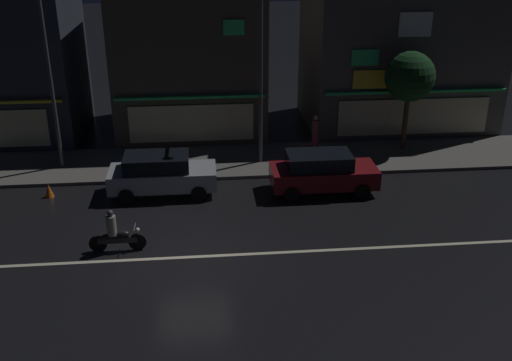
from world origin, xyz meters
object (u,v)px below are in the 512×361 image
(pedestrian_on_sidewalk, at_px, (315,134))
(parked_car_trailing, at_px, (322,172))
(motorcycle_following, at_px, (115,234))
(streetlamp_west, at_px, (47,64))
(streetlamp_mid, at_px, (261,65))
(traffic_cone, at_px, (49,191))
(parked_car_near_kerb, at_px, (161,173))

(pedestrian_on_sidewalk, bearing_deg, parked_car_trailing, 57.60)
(motorcycle_following, bearing_deg, streetlamp_west, 110.96)
(streetlamp_west, height_order, streetlamp_mid, streetlamp_west)
(parked_car_trailing, relative_size, traffic_cone, 7.82)
(parked_car_near_kerb, distance_m, traffic_cone, 4.56)
(streetlamp_west, distance_m, pedestrian_on_sidewalk, 12.31)
(pedestrian_on_sidewalk, height_order, traffic_cone, pedestrian_on_sidewalk)
(streetlamp_mid, relative_size, traffic_cone, 13.93)
(parked_car_trailing, bearing_deg, streetlamp_west, 163.58)
(streetlamp_mid, height_order, pedestrian_on_sidewalk, streetlamp_mid)
(parked_car_trailing, bearing_deg, traffic_cone, 177.35)
(streetlamp_west, bearing_deg, parked_car_trailing, -16.42)
(parked_car_trailing, bearing_deg, parked_car_near_kerb, 176.06)
(streetlamp_west, relative_size, pedestrian_on_sidewalk, 4.61)
(parked_car_near_kerb, relative_size, motorcycle_following, 2.26)
(streetlamp_mid, relative_size, parked_car_near_kerb, 1.78)
(pedestrian_on_sidewalk, distance_m, parked_car_near_kerb, 8.08)
(motorcycle_following, height_order, traffic_cone, motorcycle_following)
(pedestrian_on_sidewalk, height_order, parked_car_trailing, pedestrian_on_sidewalk)
(streetlamp_west, bearing_deg, motorcycle_following, -65.91)
(parked_car_near_kerb, bearing_deg, streetlamp_mid, -149.32)
(parked_car_near_kerb, bearing_deg, traffic_cone, -0.80)
(motorcycle_following, bearing_deg, streetlamp_mid, 48.39)
(streetlamp_west, distance_m, streetlamp_mid, 8.92)
(streetlamp_west, xyz_separation_m, pedestrian_on_sidewalk, (11.65, 1.11, -3.84))
(motorcycle_following, xyz_separation_m, traffic_cone, (-3.22, 4.58, -0.36))
(parked_car_near_kerb, distance_m, parked_car_trailing, 6.53)
(streetlamp_mid, xyz_separation_m, parked_car_near_kerb, (-4.33, -2.57, -3.75))
(parked_car_trailing, distance_m, motorcycle_following, 8.82)
(streetlamp_west, relative_size, parked_car_trailing, 1.86)
(motorcycle_following, relative_size, traffic_cone, 3.45)
(traffic_cone, bearing_deg, streetlamp_west, 91.35)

